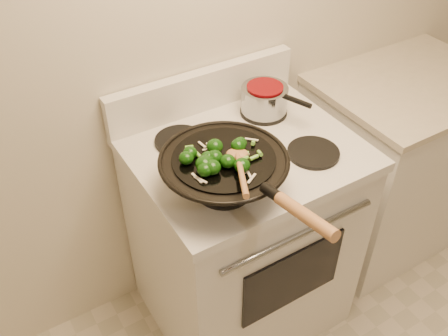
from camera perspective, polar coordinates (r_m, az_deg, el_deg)
stove at (r=2.05m, az=2.09°, el=-7.65°), size 0.78×0.67×1.08m
counter_unit at (r=2.55m, az=18.70°, el=0.54°), size 0.80×0.62×0.91m
wok at (r=1.52m, az=0.09°, el=-0.49°), size 0.40×0.66×0.20m
stirfry at (r=1.46m, az=-1.02°, el=1.13°), size 0.27×0.24×0.05m
wooden_spoon at (r=1.41m, az=1.78°, el=0.41°), size 0.18×0.28×0.09m
saucepan at (r=1.90m, az=4.68°, el=7.92°), size 0.18×0.27×0.10m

